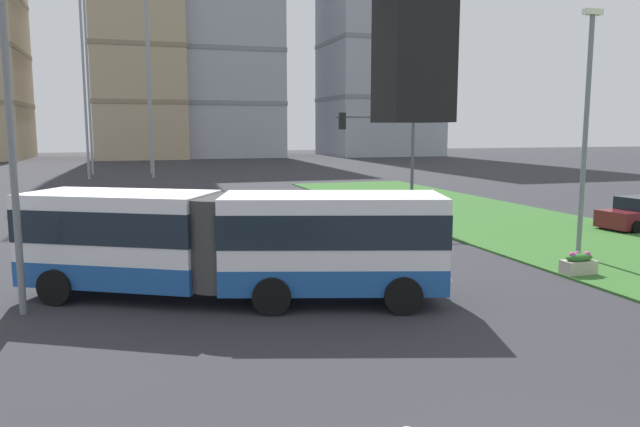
{
  "coord_description": "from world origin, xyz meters",
  "views": [
    {
      "loc": [
        -5.63,
        -5.43,
        4.77
      ],
      "look_at": [
        -0.18,
        12.05,
        2.2
      ],
      "focal_mm": 33.77,
      "sensor_mm": 36.0,
      "label": 1
    }
  ],
  "objects": [
    {
      "name": "articulated_bus",
      "position": [
        -3.06,
        11.12,
        1.65
      ],
      "size": [
        11.77,
        6.81,
        3.0
      ],
      "color": "white",
      "rests_on": "ground"
    },
    {
      "name": "car_grey_wagon",
      "position": [
        -6.04,
        21.09,
        0.75
      ],
      "size": [
        4.47,
        2.16,
        1.58
      ],
      "color": "slate",
      "rests_on": "ground"
    },
    {
      "name": "flower_planter_3",
      "position": [
        8.18,
        10.42,
        0.43
      ],
      "size": [
        1.1,
        0.56,
        0.74
      ],
      "color": "#B7AD9E",
      "rests_on": "grass_median"
    },
    {
      "name": "traffic_light_far_right",
      "position": [
        6.37,
        22.0,
        3.87
      ],
      "size": [
        4.12,
        0.28,
        5.56
      ],
      "color": "#474C51",
      "rests_on": "ground"
    },
    {
      "name": "streetlight_left",
      "position": [
        -8.5,
        11.34,
        5.0
      ],
      "size": [
        0.7,
        0.28,
        9.12
      ],
      "color": "slate",
      "rests_on": "ground"
    },
    {
      "name": "streetlight_median",
      "position": [
        10.08,
        12.65,
        4.93
      ],
      "size": [
        0.7,
        0.28,
        8.97
      ],
      "color": "slate",
      "rests_on": "ground"
    },
    {
      "name": "apartment_tower_centre",
      "position": [
        11.25,
        102.77,
        21.77
      ],
      "size": [
        16.48,
        19.36,
        43.5
      ],
      "color": "#9EA3AD",
      "rests_on": "ground"
    },
    {
      "name": "apartment_tower_eastcentre",
      "position": [
        38.34,
        99.03,
        24.84
      ],
      "size": [
        19.49,
        17.48,
        49.65
      ],
      "color": "#9EA3AD",
      "rests_on": "ground"
    }
  ]
}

